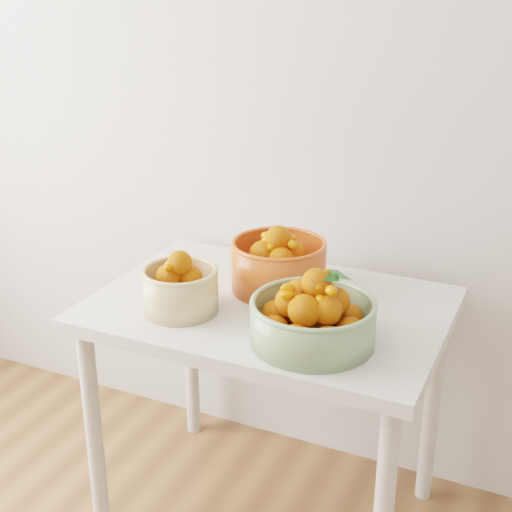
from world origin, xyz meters
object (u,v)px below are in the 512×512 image
Objects in this scene: bowl_cream at (180,288)px; bowl_green at (312,318)px; table at (269,333)px; bowl_orange at (279,264)px.

bowl_cream is 0.72× the size of bowl_green.
bowl_cream reaches higher than table.
bowl_orange reaches higher than table.
bowl_cream is (-0.21, -0.15, 0.17)m from table.
bowl_orange is at bearing 98.78° from table.
bowl_orange reaches higher than bowl_cream.
bowl_cream is 0.72× the size of bowl_orange.
bowl_orange is (-0.21, 0.27, 0.01)m from bowl_green.
bowl_cream is at bearing 176.89° from bowl_green.
table is 2.76× the size of bowl_green.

